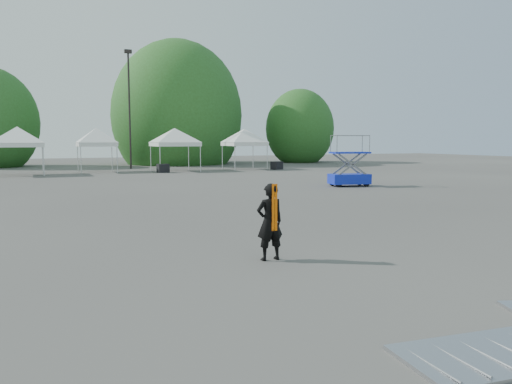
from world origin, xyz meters
name	(u,v)px	position (x,y,z in m)	size (l,w,h in m)	color
ground	(253,244)	(0.00, 0.00, 0.00)	(120.00, 120.00, 0.00)	#474442
light_pole_east	(129,102)	(3.00, 32.00, 5.52)	(0.60, 0.25, 9.80)	black
tree_mid_e	(177,116)	(9.00, 39.00, 4.84)	(5.12, 5.12, 7.79)	#382314
tree_far_e	(300,129)	(22.00, 37.00, 3.63)	(3.84, 3.84, 5.84)	#382314
tent_d	(17,131)	(-5.43, 27.47, 3.06)	(4.67, 4.67, 3.88)	silver
tent_e	(96,131)	(-0.09, 28.77, 3.06)	(3.90, 3.90, 3.88)	silver
tent_f	(175,132)	(5.61, 27.58, 3.06)	(4.70, 4.70, 3.88)	silver
tent_g	(244,132)	(11.43, 27.43, 3.06)	(4.28, 4.28, 3.88)	silver
man	(270,222)	(-0.34, -1.57, 0.79)	(0.57, 0.38, 1.57)	black
scissor_lift	(350,161)	(10.54, 11.25, 1.34)	(2.22, 1.40, 2.66)	#0D27B4
barrier_left	(497,353)	(0.03, -6.70, 0.04)	(2.35, 1.36, 0.07)	#96999D
crate_mid	(163,168)	(4.26, 25.99, 0.32)	(0.82, 0.64, 0.64)	black
crate_east	(277,166)	(13.68, 25.95, 0.33)	(0.85, 0.66, 0.66)	black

